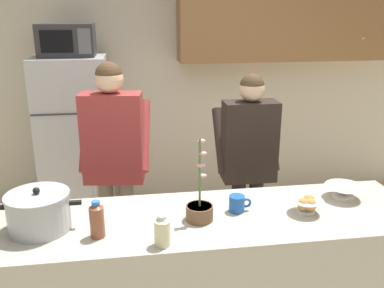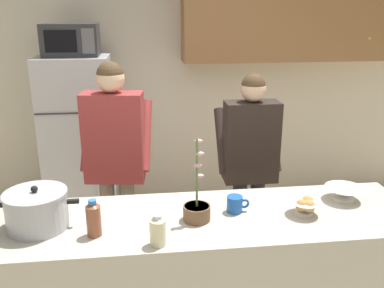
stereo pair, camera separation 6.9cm
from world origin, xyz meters
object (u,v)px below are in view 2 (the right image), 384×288
(bottle_near_edge, at_px, (158,230))
(potted_orchid, at_px, (197,209))
(coffee_mug, at_px, (235,204))
(bread_bowl, at_px, (305,206))
(person_by_sink, at_px, (250,153))
(cooking_pot, at_px, (37,210))
(microwave, at_px, (71,40))
(bottle_mid_counter, at_px, (94,218))
(person_near_pot, at_px, (115,148))
(empty_bowl, at_px, (344,193))
(refrigerator, at_px, (80,142))

(bottle_near_edge, bearing_deg, potted_orchid, 45.88)
(coffee_mug, height_order, bread_bowl, bread_bowl)
(person_by_sink, xyz_separation_m, cooking_pot, (-1.37, -0.85, 0.04))
(person_by_sink, relative_size, cooking_pot, 3.62)
(cooking_pot, bearing_deg, coffee_mug, 2.50)
(microwave, xyz_separation_m, bottle_mid_counter, (0.33, -1.96, -0.75))
(person_near_pot, height_order, bottle_near_edge, person_near_pot)
(empty_bowl, relative_size, bottle_near_edge, 1.43)
(empty_bowl, bearing_deg, refrigerator, 135.91)
(person_near_pot, height_order, bottle_mid_counter, person_near_pot)
(refrigerator, bearing_deg, person_by_sink, -35.68)
(microwave, distance_m, bottle_near_edge, 2.32)
(person_near_pot, xyz_separation_m, bottle_mid_counter, (-0.06, -0.99, -0.04))
(coffee_mug, distance_m, bottle_near_edge, 0.54)
(cooking_pot, height_order, bread_bowl, cooking_pot)
(bread_bowl, bearing_deg, empty_bowl, 26.90)
(bottle_near_edge, relative_size, potted_orchid, 0.35)
(empty_bowl, bearing_deg, cooking_pot, -176.03)
(person_by_sink, relative_size, bottle_mid_counter, 8.03)
(microwave, distance_m, bread_bowl, 2.52)
(empty_bowl, bearing_deg, person_near_pot, 152.04)
(microwave, distance_m, coffee_mug, 2.25)
(bottle_mid_counter, bearing_deg, microwave, 99.68)
(microwave, distance_m, empty_bowl, 2.61)
(cooking_pot, height_order, bottle_mid_counter, cooking_pot)
(bottle_mid_counter, bearing_deg, person_by_sink, 42.45)
(bottle_near_edge, bearing_deg, coffee_mug, 33.48)
(cooking_pot, height_order, potted_orchid, potted_orchid)
(refrigerator, bearing_deg, potted_orchid, -65.06)
(coffee_mug, xyz_separation_m, bread_bowl, (0.38, -0.08, 0.00))
(bread_bowl, relative_size, bottle_near_edge, 1.14)
(refrigerator, relative_size, microwave, 3.39)
(cooking_pot, bearing_deg, refrigerator, 90.96)
(refrigerator, bearing_deg, microwave, -89.93)
(microwave, distance_m, person_near_pot, 1.26)
(coffee_mug, bearing_deg, refrigerator, 121.37)
(empty_bowl, bearing_deg, bottle_near_edge, -161.81)
(person_near_pot, height_order, empty_bowl, person_near_pot)
(refrigerator, height_order, person_by_sink, refrigerator)
(potted_orchid, bearing_deg, bottle_mid_counter, -169.57)
(person_by_sink, height_order, cooking_pot, person_by_sink)
(bread_bowl, bearing_deg, bottle_near_edge, -165.24)
(bottle_near_edge, bearing_deg, cooking_pot, 157.89)
(potted_orchid, bearing_deg, coffee_mug, 16.84)
(refrigerator, distance_m, person_by_sink, 1.73)
(person_by_sink, distance_m, bread_bowl, 0.89)
(refrigerator, bearing_deg, person_near_pot, -68.48)
(person_by_sink, bearing_deg, empty_bowl, -61.81)
(coffee_mug, relative_size, empty_bowl, 0.56)
(person_near_pot, relative_size, potted_orchid, 3.60)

